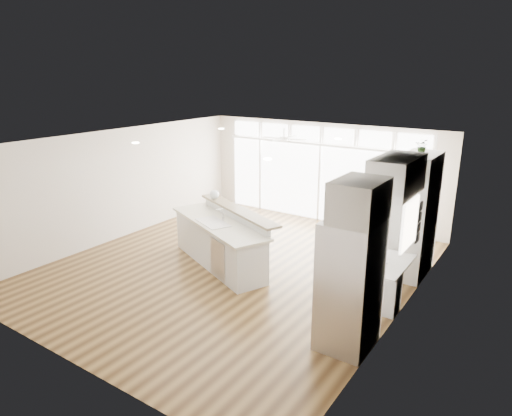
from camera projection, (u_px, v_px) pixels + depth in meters
The scene contains 24 objects.
floor at pixel (235, 267), 9.76m from camera, with size 7.00×8.00×0.02m, color #452D15.
ceiling at pixel (234, 141), 8.98m from camera, with size 7.00×8.00×0.02m, color white.
wall_back at pixel (321, 172), 12.54m from camera, with size 7.00×0.04×2.70m, color beige.
wall_front at pixel (59, 276), 6.19m from camera, with size 7.00×0.04×2.70m, color beige.
wall_left at pixel (121, 184), 11.24m from camera, with size 0.04×8.00×2.70m, color beige.
wall_right at pixel (406, 241), 7.50m from camera, with size 0.04×8.00×2.70m, color beige.
glass_wall at pixel (320, 183), 12.58m from camera, with size 5.80×0.06×2.08m, color white.
transom_row at pixel (322, 135), 12.20m from camera, with size 5.90×0.06×0.40m, color white.
desk_window at pixel (410, 224), 7.70m from camera, with size 0.04×0.85×0.85m, color silver.
ceiling_fan at pixel (284, 134), 11.53m from camera, with size 1.16×1.16×0.32m, color white.
recessed_lights at pixel (240, 141), 9.14m from camera, with size 3.40×3.00×0.02m, color white.
oven_cabinet at pixel (415, 215), 9.13m from camera, with size 0.64×1.20×2.50m, color silver.
desk_nook at pixel (385, 282), 8.21m from camera, with size 0.72×1.30×0.76m, color silver.
upper_cabinets at pixel (397, 175), 7.62m from camera, with size 0.64×1.30×0.64m, color silver.
refrigerator at pixel (350, 285), 6.73m from camera, with size 0.76×0.90×2.00m, color silver.
fridge_cabinet at pixel (359, 201), 6.33m from camera, with size 0.64×0.90×0.60m, color silver.
framed_photos at pixel (419, 222), 8.23m from camera, with size 0.06×0.22×0.80m, color black.
kitchen_island at pixel (219, 239), 9.73m from camera, with size 2.98×1.12×1.19m, color silver.
rug at pixel (357, 275), 9.36m from camera, with size 0.79×0.57×0.01m, color #3E2113.
office_chair at pixel (374, 256), 9.06m from camera, with size 0.52×0.48×1.00m, color black.
fishbowl at pixel (214, 195), 10.50m from camera, with size 0.22×0.22×0.22m, color silver.
monitor at pixel (383, 251), 8.09m from camera, with size 0.08×0.48×0.40m, color black.
keyboard at pixel (373, 259), 8.23m from camera, with size 0.11×0.30×0.02m, color silver.
potted_plant at pixel (422, 148), 8.74m from camera, with size 0.26×0.28×0.22m, color #335424.
Camera 1 is at (5.38, -7.20, 4.03)m, focal length 32.00 mm.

